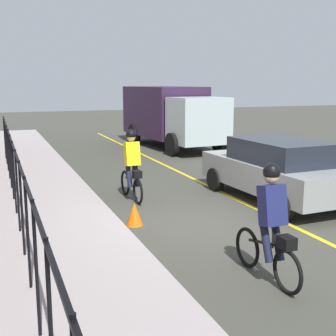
# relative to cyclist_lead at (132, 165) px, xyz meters

# --- Properties ---
(ground_plane) EXTENTS (80.00, 80.00, 0.00)m
(ground_plane) POSITION_rel_cyclist_lead_xyz_m (-2.37, -0.93, -0.91)
(ground_plane) COLOR #3E3F37
(lane_line_centre) EXTENTS (36.00, 0.12, 0.01)m
(lane_line_centre) POSITION_rel_cyclist_lead_xyz_m (-2.37, -2.53, -0.91)
(lane_line_centre) COLOR yellow
(lane_line_centre) RESTS_ON ground
(sidewalk) EXTENTS (40.00, 3.20, 0.15)m
(sidewalk) POSITION_rel_cyclist_lead_xyz_m (-2.37, 2.47, -0.84)
(sidewalk) COLOR #9E9493
(sidewalk) RESTS_ON ground
(iron_fence) EXTENTS (16.98, 0.04, 1.60)m
(iron_fence) POSITION_rel_cyclist_lead_xyz_m (-1.37, 2.87, 0.36)
(iron_fence) COLOR black
(iron_fence) RESTS_ON sidewalk
(cyclist_lead) EXTENTS (1.71, 0.37, 1.83)m
(cyclist_lead) POSITION_rel_cyclist_lead_xyz_m (0.00, 0.00, 0.00)
(cyclist_lead) COLOR black
(cyclist_lead) RESTS_ON ground
(cyclist_follow) EXTENTS (1.71, 0.37, 1.83)m
(cyclist_follow) POSITION_rel_cyclist_lead_xyz_m (-5.38, -0.54, 0.00)
(cyclist_follow) COLOR black
(cyclist_follow) RESTS_ON ground
(patrol_sedan) EXTENTS (4.47, 2.07, 1.58)m
(patrol_sedan) POSITION_rel_cyclist_lead_xyz_m (-1.37, -3.37, -0.09)
(patrol_sedan) COLOR gray
(patrol_sedan) RESTS_ON ground
(box_truck_background) EXTENTS (6.87, 2.94, 2.78)m
(box_truck_background) POSITION_rel_cyclist_lead_xyz_m (8.72, -4.49, 0.64)
(box_truck_background) COLOR #2F1B37
(box_truck_background) RESTS_ON ground
(traffic_cone_near) EXTENTS (0.36, 0.36, 0.49)m
(traffic_cone_near) POSITION_rel_cyclist_lead_xyz_m (-2.02, 0.56, -0.67)
(traffic_cone_near) COLOR orange
(traffic_cone_near) RESTS_ON ground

